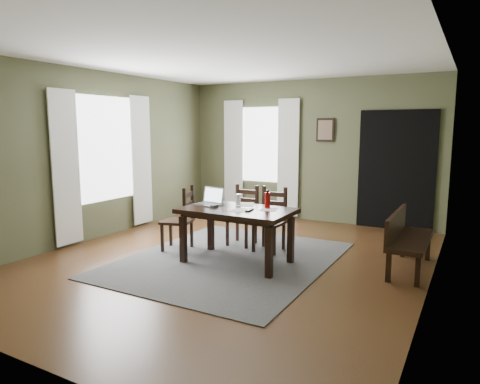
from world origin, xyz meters
The scene contains 24 objects.
ground centered at (0.00, 0.00, -0.01)m, with size 5.00×6.00×0.01m.
room_shell centered at (0.00, 0.00, 1.80)m, with size 5.02×6.02×2.71m.
rug centered at (0.00, 0.00, 0.01)m, with size 2.60×3.20×0.01m.
dining_table centered at (0.16, -0.07, 0.65)m, with size 1.46×0.88×0.73m.
chair_end centered at (-0.86, 0.05, 0.46)m, with size 0.51×0.51×0.94m.
chair_back_left centered at (-0.21, 0.78, 0.45)m, with size 0.41×0.41×0.91m.
chair_back_right centered at (0.30, 0.67, 0.46)m, with size 0.41×0.41×0.93m.
bench centered at (2.15, 0.73, 0.44)m, with size 0.42×1.31×0.74m.
laptop centered at (-0.31, 0.01, 0.80)m, with size 0.38×0.32×0.24m.
computer_mouse centered at (-0.15, -0.14, 0.76)m, with size 0.06×0.10×0.03m, color #3F3F42.
tv_remote centered at (0.37, -0.11, 0.75)m, with size 0.05×0.19×0.02m, color black.
drinking_glass centered at (0.04, 0.18, 0.81)m, with size 0.07×0.07×0.15m, color silver.
water_bottle centered at (0.50, 0.14, 0.85)m, with size 0.08×0.08×0.25m.
paper_b centered at (0.24, -0.16, 0.74)m, with size 0.21×0.27×0.00m, color white.
paper_c centered at (0.10, 0.26, 0.74)m, with size 0.24×0.32×0.00m, color white.
paper_d centered at (0.55, 0.08, 0.74)m, with size 0.21×0.27×0.00m, color white.
window_left centered at (-2.47, 0.20, 1.45)m, with size 0.01×1.30×1.70m.
window_back centered at (-1.00, 2.97, 1.45)m, with size 1.00×0.01×1.50m.
curtain_left_near centered at (-2.44, -0.62, 1.20)m, with size 0.03×0.48×2.30m.
curtain_left_far centered at (-2.44, 1.02, 1.20)m, with size 0.03×0.48×2.30m.
curtain_back_left centered at (-1.62, 2.94, 1.20)m, with size 0.44×0.03×2.30m.
curtain_back_right centered at (-0.38, 2.94, 1.20)m, with size 0.44×0.03×2.30m.
framed_picture centered at (0.35, 2.97, 1.75)m, with size 0.34×0.03×0.44m.
doorway_back centered at (1.65, 2.97, 1.05)m, with size 1.30×0.03×2.10m.
Camera 1 is at (2.87, -4.88, 1.79)m, focal length 32.00 mm.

